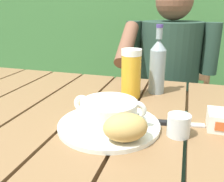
{
  "coord_description": "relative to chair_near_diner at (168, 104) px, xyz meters",
  "views": [
    {
      "loc": [
        0.23,
        -0.69,
        1.07
      ],
      "look_at": [
        0.02,
        0.0,
        0.83
      ],
      "focal_mm": 39.87,
      "sensor_mm": 36.0,
      "label": 1
    }
  ],
  "objects": [
    {
      "name": "dining_table",
      "position": [
        -0.15,
        -0.84,
        0.19
      ],
      "size": [
        1.47,
        0.81,
        0.76
      ],
      "color": "brown",
      "rests_on": "ground_plane"
    },
    {
      "name": "chair_near_diner",
      "position": [
        0.0,
        0.0,
        0.0
      ],
      "size": [
        0.49,
        0.48,
        0.93
      ],
      "color": "brown",
      "rests_on": "ground_plane"
    },
    {
      "name": "person_eating",
      "position": [
        -0.0,
        -0.2,
        0.23
      ],
      "size": [
        0.48,
        0.47,
        1.21
      ],
      "color": "#263F33",
      "rests_on": "ground_plane"
    },
    {
      "name": "serving_plate",
      "position": [
        -0.1,
        -0.94,
        0.29
      ],
      "size": [
        0.28,
        0.28,
        0.01
      ],
      "color": "white",
      "rests_on": "dining_table"
    },
    {
      "name": "soup_bowl",
      "position": [
        -0.1,
        -0.94,
        0.32
      ],
      "size": [
        0.2,
        0.15,
        0.07
      ],
      "color": "white",
      "rests_on": "serving_plate"
    },
    {
      "name": "bread_roll",
      "position": [
        -0.04,
        -1.01,
        0.32
      ],
      "size": [
        0.13,
        0.12,
        0.07
      ],
      "color": "tan",
      "rests_on": "serving_plate"
    },
    {
      "name": "beer_glass",
      "position": [
        -0.1,
        -0.68,
        0.37
      ],
      "size": [
        0.07,
        0.07,
        0.18
      ],
      "color": "gold",
      "rests_on": "dining_table"
    },
    {
      "name": "beer_bottle",
      "position": [
        -0.02,
        -0.61,
        0.39
      ],
      "size": [
        0.06,
        0.06,
        0.26
      ],
      "color": "#86969C",
      "rests_on": "dining_table"
    },
    {
      "name": "water_glass_small",
      "position": [
        0.08,
        -0.93,
        0.31
      ],
      "size": [
        0.06,
        0.06,
        0.06
      ],
      "color": "silver",
      "rests_on": "dining_table"
    },
    {
      "name": "table_knife",
      "position": [
        0.05,
        -0.88,
        0.28
      ],
      "size": [
        0.17,
        0.05,
        0.01
      ],
      "color": "silver",
      "rests_on": "dining_table"
    }
  ]
}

